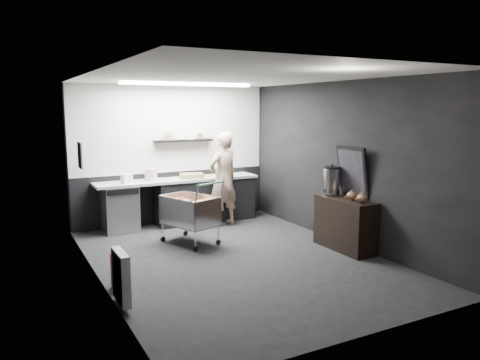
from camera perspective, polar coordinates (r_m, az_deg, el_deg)
floor at (r=7.17m, az=-0.51°, el=-9.58°), size 5.50×5.50×0.00m
ceiling at (r=6.82m, az=-0.55°, el=12.50°), size 5.50×5.50×0.00m
wall_back at (r=9.38m, az=-8.26°, el=3.15°), size 5.50×0.00×5.50m
wall_front at (r=4.63m, az=15.28°, el=-2.88°), size 5.50×0.00×5.50m
wall_left at (r=6.22m, az=-17.15°, el=-0.01°), size 0.00×5.50×5.50m
wall_right at (r=7.97m, az=12.36°, el=2.05°), size 0.00×5.50×5.50m
kitchen_wall_panel at (r=9.32m, az=-8.29°, el=6.20°), size 3.95×0.02×1.70m
dado_panel at (r=9.48m, az=-8.11°, el=-1.98°), size 3.95×0.02×1.00m
floating_shelf at (r=9.30m, az=-6.86°, el=4.80°), size 1.20×0.22×0.04m
wall_clock at (r=9.86m, az=-0.54°, el=8.17°), size 0.20×0.03×0.20m
poster at (r=7.47m, az=-18.94°, el=2.87°), size 0.02×0.30×0.40m
poster_red_band at (r=7.46m, az=-18.93°, el=3.41°), size 0.02×0.22×0.10m
radiator at (r=5.62m, az=-14.31°, el=-11.38°), size 0.10×0.50×0.60m
ceiling_strip at (r=8.50m, az=-6.38°, el=11.52°), size 2.40×0.20×0.04m
prep_counter at (r=9.25m, az=-6.66°, el=-2.49°), size 3.20×0.61×0.90m
person at (r=9.00m, az=-2.06°, el=0.14°), size 0.75×0.59×1.81m
shopping_cart at (r=7.87m, az=-6.17°, el=-4.02°), size 0.89×1.17×1.09m
sideboard at (r=7.71m, az=12.62°, el=-4.39°), size 0.47×1.10×1.65m
fire_extinguisher at (r=6.21m, az=-14.77°, el=-10.33°), size 0.16×0.16×0.52m
cardboard_box at (r=9.16m, az=-5.91°, el=0.50°), size 0.50×0.42×0.09m
pink_tub at (r=8.94m, az=-10.80°, el=0.63°), size 0.23×0.23×0.23m
white_container at (r=8.77m, az=-13.63°, el=0.16°), size 0.21×0.18×0.16m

